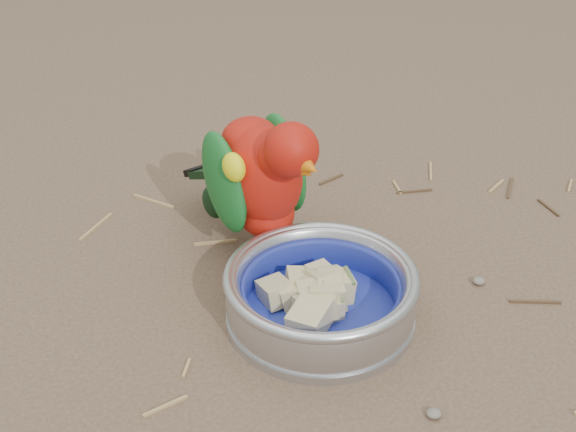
{
  "coord_description": "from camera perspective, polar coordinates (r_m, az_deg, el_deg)",
  "views": [
    {
      "loc": [
        -0.13,
        -0.58,
        0.55
      ],
      "look_at": [
        -0.04,
        0.16,
        0.08
      ],
      "focal_mm": 50.0,
      "sensor_mm": 36.0,
      "label": 1
    }
  ],
  "objects": [
    {
      "name": "food_bowl",
      "position": [
        0.86,
        2.31,
        -6.98
      ],
      "size": [
        0.2,
        0.2,
        0.02
      ],
      "primitive_type": "cylinder",
      "color": "#B2B2BA",
      "rests_on": "ground"
    },
    {
      "name": "ground_debris",
      "position": [
        0.83,
        5.2,
        -9.11
      ],
      "size": [
        0.9,
        0.8,
        0.01
      ],
      "primitive_type": null,
      "color": "tan",
      "rests_on": "ground"
    },
    {
      "name": "bowl_wall",
      "position": [
        0.84,
        2.36,
        -5.38
      ],
      "size": [
        0.2,
        0.2,
        0.04
      ],
      "primitive_type": null,
      "color": "#B2B2BA",
      "rests_on": "food_bowl"
    },
    {
      "name": "fruit_wedges",
      "position": [
        0.84,
        2.35,
        -5.76
      ],
      "size": [
        0.12,
        0.12,
        0.03
      ],
      "primitive_type": null,
      "color": "#C9B783",
      "rests_on": "food_bowl"
    },
    {
      "name": "ground",
      "position": [
        0.81,
        4.67,
        -10.84
      ],
      "size": [
        60.0,
        60.0,
        0.0
      ],
      "primitive_type": "plane",
      "color": "brown"
    },
    {
      "name": "lory_parrot",
      "position": [
        0.91,
        -1.86,
        2.08
      ],
      "size": [
        0.21,
        0.25,
        0.19
      ],
      "primitive_type": null,
      "rotation": [
        0.0,
        0.0,
        -2.65
      ],
      "color": "#AC140B",
      "rests_on": "ground"
    }
  ]
}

